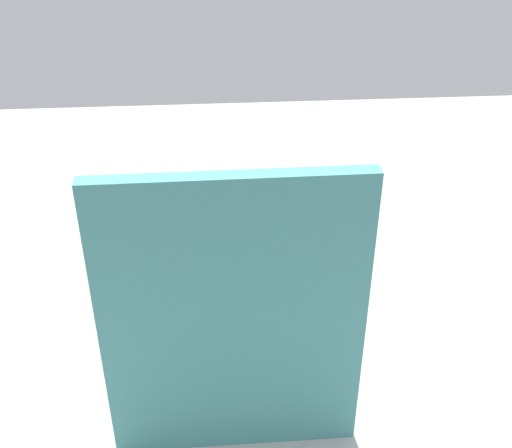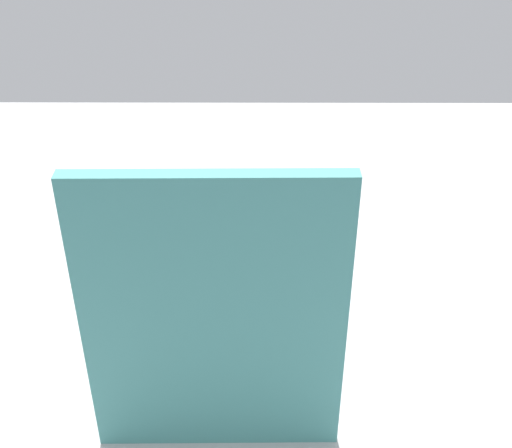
# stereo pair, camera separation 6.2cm
# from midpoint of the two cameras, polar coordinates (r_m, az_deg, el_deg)

# --- Properties ---
(ground_plane) EXTENTS (1.80, 1.40, 0.03)m
(ground_plane) POSITION_cam_midpoint_polar(r_m,az_deg,el_deg) (1.09, 1.68, -5.40)
(ground_plane) COLOR #B2B4B3
(fruit_bowl) EXTENTS (0.23, 0.23, 0.06)m
(fruit_bowl) POSITION_cam_midpoint_polar(r_m,az_deg,el_deg) (1.06, 1.67, -3.30)
(fruit_bowl) COLOR white
(fruit_bowl) RESTS_ON ground_plane
(orange_front_left) EXTENTS (0.08, 0.08, 0.08)m
(orange_front_left) POSITION_cam_midpoint_polar(r_m,az_deg,el_deg) (1.04, 3.93, 0.58)
(orange_front_left) COLOR orange
(orange_front_left) RESTS_ON fruit_bowl
(orange_front_right) EXTENTS (0.08, 0.08, 0.08)m
(orange_front_right) POSITION_cam_midpoint_polar(r_m,az_deg,el_deg) (1.05, 0.76, 1.07)
(orange_front_right) COLOR orange
(orange_front_right) RESTS_ON fruit_bowl
(orange_center) EXTENTS (0.08, 0.08, 0.08)m
(orange_center) POSITION_cam_midpoint_polar(r_m,az_deg,el_deg) (1.00, -0.33, -0.88)
(orange_center) COLOR orange
(orange_center) RESTS_ON fruit_bowl
(orange_back_left) EXTENTS (0.08, 0.08, 0.08)m
(orange_back_left) POSITION_cam_midpoint_polar(r_m,az_deg,el_deg) (0.99, 3.68, -1.28)
(orange_back_left) COLOR orange
(orange_back_left) RESTS_ON fruit_bowl
(banana_bunch) EXTENTS (0.17, 0.19, 0.11)m
(banana_bunch) POSITION_cam_midpoint_polar(r_m,az_deg,el_deg) (1.00, 0.06, 0.14)
(banana_bunch) COLOR yellow
(banana_bunch) RESTS_ON fruit_bowl
(cutting_board) EXTENTS (0.28, 0.02, 0.36)m
(cutting_board) POSITION_cam_midpoint_polar(r_m,az_deg,el_deg) (0.73, -1.21, -8.30)
(cutting_board) COLOR teal
(cutting_board) RESTS_ON ground_plane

